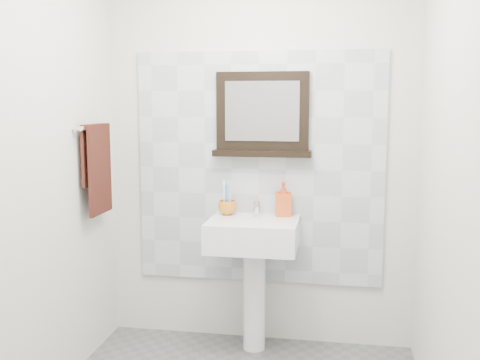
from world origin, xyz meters
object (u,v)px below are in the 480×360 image
pedestal_sink (253,248)px  hand_towel (97,162)px  toothbrush_cup (227,208)px  soap_dispenser (283,199)px  framed_mirror (262,117)px

pedestal_sink → hand_towel: (-0.94, -0.17, 0.54)m
toothbrush_cup → soap_dispenser: size_ratio=0.53×
toothbrush_cup → hand_towel: 0.86m
framed_mirror → hand_towel: (-0.97, -0.35, -0.27)m
toothbrush_cup → framed_mirror: (0.22, 0.07, 0.58)m
soap_dispenser → framed_mirror: (-0.14, 0.04, 0.52)m
framed_mirror → hand_towel: framed_mirror is taller
pedestal_sink → toothbrush_cup: (-0.19, 0.12, 0.23)m
pedestal_sink → toothbrush_cup: bearing=148.2°
pedestal_sink → soap_dispenser: (0.17, 0.14, 0.29)m
pedestal_sink → soap_dispenser: bearing=40.2°
framed_mirror → pedestal_sink: bearing=-98.5°
pedestal_sink → framed_mirror: 0.83m
hand_towel → pedestal_sink: bearing=10.0°
framed_mirror → hand_towel: bearing=-160.0°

